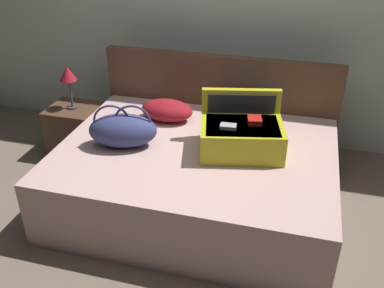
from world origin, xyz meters
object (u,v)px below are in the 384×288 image
at_px(pillow_near_headboard, 167,110).
at_px(table_lamp, 68,76).
at_px(nightstand, 76,130).
at_px(hard_case_large, 241,134).
at_px(bed, 196,177).
at_px(pillow_center_head, 242,106).
at_px(duffel_bag, 123,130).

height_order(pillow_near_headboard, table_lamp, table_lamp).
height_order(nightstand, table_lamp, table_lamp).
distance_m(hard_case_large, nightstand, 1.70).
height_order(bed, pillow_center_head, pillow_center_head).
height_order(bed, duffel_bag, duffel_bag).
bearing_deg(pillow_near_headboard, pillow_center_head, 18.10).
distance_m(bed, table_lamp, 1.46).
distance_m(pillow_near_headboard, pillow_center_head, 0.62).
xyz_separation_m(bed, pillow_center_head, (0.23, 0.59, 0.35)).
distance_m(nightstand, table_lamp, 0.53).
distance_m(pillow_near_headboard, nightstand, 1.00).
bearing_deg(hard_case_large, duffel_bag, 177.89).
xyz_separation_m(pillow_near_headboard, nightstand, (-0.93, 0.10, -0.36)).
bearing_deg(hard_case_large, pillow_near_headboard, 140.48).
relative_size(pillow_center_head, table_lamp, 1.35).
height_order(bed, nightstand, bed).
xyz_separation_m(pillow_near_headboard, table_lamp, (-0.93, 0.10, 0.17)).
xyz_separation_m(bed, nightstand, (-1.28, 0.50, -0.03)).
bearing_deg(nightstand, hard_case_large, -15.40).
bearing_deg(hard_case_large, table_lamp, 151.92).
xyz_separation_m(hard_case_large, table_lamp, (-1.59, 0.44, 0.12)).
distance_m(hard_case_large, pillow_center_head, 0.54).
relative_size(duffel_bag, pillow_near_headboard, 1.26).
distance_m(pillow_near_headboard, table_lamp, 0.95).
bearing_deg(nightstand, duffel_bag, -38.26).
bearing_deg(pillow_center_head, hard_case_large, -81.23).
relative_size(hard_case_large, pillow_near_headboard, 1.52).
distance_m(hard_case_large, pillow_near_headboard, 0.75).
bearing_deg(pillow_center_head, nightstand, -176.61).
distance_m(bed, hard_case_large, 0.50).
distance_m(duffel_bag, pillow_near_headboard, 0.52).
xyz_separation_m(hard_case_large, pillow_near_headboard, (-0.67, 0.34, -0.05)).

